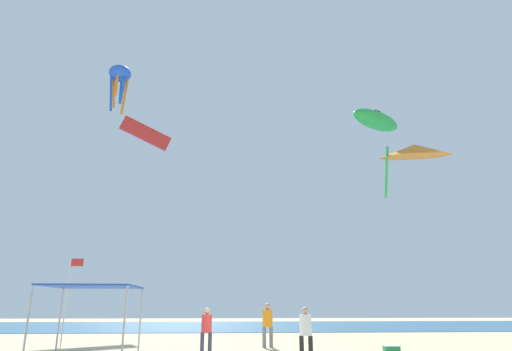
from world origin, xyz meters
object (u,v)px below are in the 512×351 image
Objects in this scene: person_leftmost at (207,326)px; banner_flag at (68,293)px; person_central at (306,329)px; kite_parafoil_red at (146,134)px; kite_inflatable_green at (376,120)px; kite_delta_orange at (415,151)px; cooler_box at (392,350)px; person_rightmost at (268,321)px; kite_octopus_blue at (120,76)px; canopy_tent at (93,289)px.

person_leftmost is 7.20m from banner_flag.
banner_flag is at bearing -10.93° from person_central.
kite_inflatable_green is at bearing -37.83° from kite_parafoil_red.
kite_inflatable_green is at bearing -101.06° from person_central.
kite_delta_orange is at bearing -153.07° from person_leftmost.
cooler_box is 35.15m from kite_parafoil_red.
person_central is 0.92× the size of person_rightmost.
person_central is 3.05× the size of cooler_box.
kite_parafoil_red is at bearing -49.55° from kite_inflatable_green.
cooler_box is 0.11× the size of kite_parafoil_red.
kite_parafoil_red is 1.21× the size of kite_octopus_blue.
canopy_tent reaches higher than person_leftmost.
kite_delta_orange is (14.19, 10.26, 11.53)m from person_leftmost.
person_rightmost reaches higher than person_central.
kite_octopus_blue reaches higher than kite_parafoil_red.
person_central is 0.41× the size of kite_octopus_blue.
kite_octopus_blue reaches higher than kite_delta_orange.
kite_octopus_blue reaches higher than person_rightmost.
kite_octopus_blue is (-15.52, 16.24, 20.30)m from cooler_box.
kite_delta_orange reaches higher than canopy_tent.
kite_octopus_blue is (-11.20, 12.71, 19.36)m from person_rightmost.
cooler_box is at bearing 161.92° from person_leftmost.
canopy_tent is 8.30m from person_central.
canopy_tent is 7.73m from person_rightmost.
kite_inflatable_green is at bearing 101.29° from kite_delta_orange.
cooler_box is at bearing -79.13° from kite_parafoil_red.
person_central is at bearing -158.73° from cooler_box.
person_central is (3.50, -2.48, 0.02)m from person_leftmost.
banner_flag is 24.17m from kite_delta_orange.
kite_octopus_blue is (-22.73, 4.86, 7.94)m from kite_delta_orange.
banner_flag is 21.98m from kite_octopus_blue.
kite_delta_orange is 27.08m from kite_parafoil_red.
canopy_tent is 0.57× the size of kite_delta_orange.
canopy_tent reaches higher than cooler_box.
person_central is 0.45× the size of banner_flag.
kite_delta_orange is at bearing 19.62° from banner_flag.
banner_flag reaches higher than person_rightmost.
canopy_tent is 0.78× the size of kite_octopus_blue.
person_leftmost is 3.59m from person_rightmost.
canopy_tent is 0.65× the size of kite_parafoil_red.
cooler_box is (6.98, -1.12, -0.83)m from person_leftmost.
kite_inflatable_green is (10.66, 19.58, 16.99)m from person_central.
kite_parafoil_red is (-11.38, 27.00, 18.06)m from person_central.
banner_flag is 0.91× the size of kite_octopus_blue.
canopy_tent is at bearing -101.33° from kite_parafoil_red.
canopy_tent reaches higher than person_rightmost.
canopy_tent reaches higher than person_central.
person_central is 0.29× the size of kite_inflatable_green.
cooler_box is (13.43, -4.03, -2.16)m from banner_flag.
person_leftmost is at bearing 170.86° from cooler_box.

